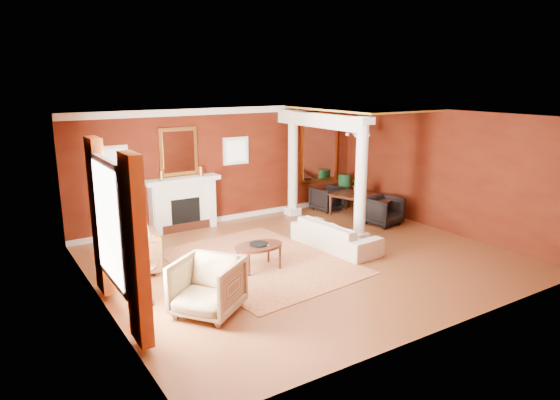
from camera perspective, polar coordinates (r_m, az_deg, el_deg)
ground at (r=10.31m, az=2.91°, el=-6.75°), size 8.00×8.00×0.00m
room_shell at (r=9.78m, az=3.05°, el=4.39°), size 8.04×7.04×2.92m
fireplace at (r=12.33m, az=-11.03°, el=-0.40°), size 1.85×0.42×1.29m
overmantel_mirror at (r=12.22m, az=-11.53°, el=5.45°), size 0.95×0.07×1.15m
flank_window_left at (r=11.79m, az=-18.58°, el=4.22°), size 0.70×0.07×0.70m
flank_window_right at (r=12.87m, az=-5.06°, el=5.63°), size 0.70×0.07×0.70m
left_window at (r=7.77m, az=-18.37°, el=-3.29°), size 0.21×2.55×2.60m
column_front at (r=11.17m, az=9.24°, el=2.32°), size 0.36×0.36×2.80m
column_back at (r=13.27m, az=1.48°, el=4.29°), size 0.36×0.36×2.80m
header_beam at (r=12.23m, az=4.43°, el=9.08°), size 0.30×3.20×0.32m
amber_ceiling at (r=12.82m, az=9.04°, el=10.29°), size 2.30×3.40×0.04m
dining_mirror at (r=14.30m, az=4.47°, el=5.44°), size 1.30×0.07×1.70m
chandelier at (r=12.94m, az=8.96°, el=7.56°), size 0.60×0.62×0.75m
crown_trim at (r=12.65m, az=-6.17°, el=10.11°), size 8.00×0.08×0.16m
base_trim at (r=13.12m, az=-5.86°, el=-2.01°), size 8.00×0.08×0.12m
rug at (r=10.12m, az=-2.33°, el=-7.08°), size 3.27×4.13×0.02m
sofa at (r=10.87m, az=6.35°, el=-3.45°), size 0.79×2.13×0.82m
armchair_leopard at (r=9.81m, az=-16.39°, el=-5.63°), size 0.90×0.95×0.89m
armchair_stripe at (r=7.94m, az=-8.32°, el=-9.51°), size 1.28×1.30×0.98m
coffee_table at (r=9.62m, az=-2.43°, el=-5.42°), size 0.98×0.98×0.50m
coffee_book at (r=9.52m, az=-2.49°, el=-4.57°), size 0.18×0.02×0.24m
side_table at (r=8.27m, az=-16.01°, el=-5.37°), size 0.58×0.58×1.45m
dining_table at (r=13.41m, az=9.53°, el=0.04°), size 1.11×1.80×0.94m
dining_chair_near at (r=12.80m, az=11.74°, el=-1.07°), size 0.87×0.83×0.79m
dining_chair_far at (r=14.01m, az=5.35°, el=0.33°), size 0.81×0.77×0.74m
green_urn at (r=14.46m, az=7.32°, el=0.72°), size 0.40×0.40×0.96m
potted_plant at (r=13.27m, az=9.20°, el=3.00°), size 0.69×0.72×0.45m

